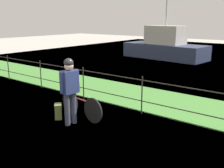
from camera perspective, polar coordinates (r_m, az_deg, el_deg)
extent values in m
plane|color=#B2ADA3|center=(5.84, -5.57, -12.49)|extent=(60.00, 60.00, 0.00)
cube|color=#478438|center=(8.57, 11.15, -3.78)|extent=(27.00, 2.40, 0.03)
cylinder|color=#28231E|center=(12.17, -21.63, 3.31)|extent=(0.04, 0.04, 1.07)
cylinder|color=#28231E|center=(10.31, -15.24, 2.02)|extent=(0.04, 0.04, 1.07)
cylinder|color=#28231E|center=(8.64, -6.25, 0.16)|extent=(0.04, 0.04, 1.07)
cylinder|color=#28231E|center=(7.30, 6.52, -2.47)|extent=(0.04, 0.04, 1.07)
cylinder|color=#28231E|center=(7.34, 6.48, -3.67)|extent=(18.00, 0.03, 0.03)
cylinder|color=#28231E|center=(7.19, 6.61, 0.82)|extent=(18.00, 0.03, 0.03)
cylinder|color=black|center=(6.70, -4.13, -5.78)|extent=(0.66, 0.12, 0.66)
cylinder|color=black|center=(7.44, -9.10, -3.89)|extent=(0.66, 0.12, 0.66)
cylinder|color=#9E2D2D|center=(7.01, -6.79, -3.38)|extent=(0.77, 0.14, 0.04)
cube|color=black|center=(7.28, -8.62, -2.37)|extent=(0.21, 0.11, 0.06)
cube|color=slate|center=(7.25, -8.65, -1.68)|extent=(0.38, 0.20, 0.02)
cube|color=olive|center=(7.22, -8.68, -0.69)|extent=(0.40, 0.31, 0.24)
ellipsoid|color=tan|center=(7.18, -8.74, 0.74)|extent=(0.29, 0.17, 0.13)
sphere|color=tan|center=(7.07, -8.18, 1.05)|extent=(0.11, 0.11, 0.11)
cylinder|color=#383D51|center=(6.73, -8.32, -5.11)|extent=(0.14, 0.14, 0.82)
cylinder|color=#383D51|center=(6.62, -9.71, -5.49)|extent=(0.14, 0.14, 0.82)
cube|color=navy|center=(6.48, -9.24, 0.47)|extent=(0.31, 0.43, 0.56)
cylinder|color=navy|center=(6.60, -7.71, 1.02)|extent=(0.10, 0.10, 0.50)
cylinder|color=navy|center=(6.35, -10.86, 0.38)|extent=(0.10, 0.10, 0.50)
sphere|color=tan|center=(6.40, -9.38, 3.86)|extent=(0.22, 0.22, 0.22)
sphere|color=black|center=(6.38, -9.41, 4.54)|extent=(0.23, 0.23, 0.23)
cube|color=olive|center=(7.16, -11.62, -5.83)|extent=(0.33, 0.32, 0.40)
cube|color=#2D3856|center=(17.99, 11.36, 7.02)|extent=(5.71, 2.63, 0.95)
cube|color=#B7B2A8|center=(17.89, 11.53, 10.42)|extent=(2.57, 1.70, 1.19)
cylinder|color=#B2B2B2|center=(17.86, 11.75, 14.89)|extent=(0.10, 0.10, 1.60)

